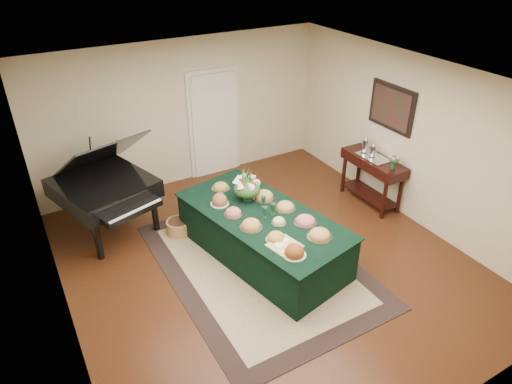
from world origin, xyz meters
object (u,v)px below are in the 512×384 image
grand_piano (105,187)px  mahogany_sideboard (373,168)px  buffet_table (262,235)px  floral_centerpiece (247,185)px

grand_piano → mahogany_sideboard: size_ratio=1.49×
grand_piano → mahogany_sideboard: (4.27, -1.43, -0.13)m
buffet_table → floral_centerpiece: bearing=89.3°
floral_centerpiece → grand_piano: (-1.81, 1.35, -0.18)m
mahogany_sideboard → grand_piano: bearing=161.5°
floral_centerpiece → grand_piano: bearing=143.3°
buffet_table → floral_centerpiece: size_ratio=6.80×
buffet_table → grand_piano: 2.59m
floral_centerpiece → grand_piano: size_ratio=0.23×
buffet_table → grand_piano: (-1.80, 1.81, 0.44)m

